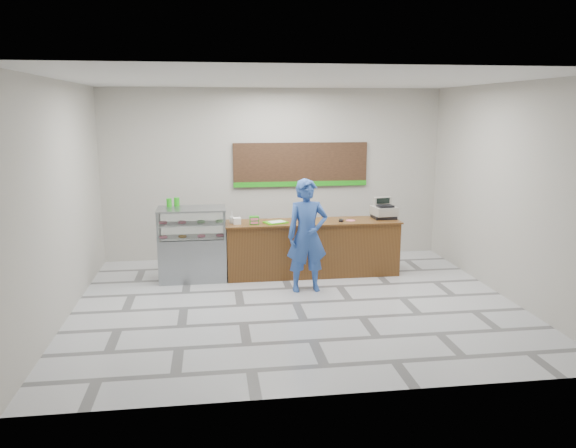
{
  "coord_description": "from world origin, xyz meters",
  "views": [
    {
      "loc": [
        -1.32,
        -8.52,
        3.06
      ],
      "look_at": [
        -0.0,
        0.9,
        1.12
      ],
      "focal_mm": 35.0,
      "sensor_mm": 36.0,
      "label": 1
    }
  ],
  "objects": [
    {
      "name": "card_terminal",
      "position": [
        1.07,
        1.44,
        1.05
      ],
      "size": [
        0.12,
        0.16,
        0.04
      ],
      "primitive_type": "cube",
      "rotation": [
        0.0,
        0.0,
        -0.38
      ],
      "color": "black",
      "rests_on": "sales_counter"
    },
    {
      "name": "cash_register",
      "position": [
        1.95,
        1.65,
        1.18
      ],
      "size": [
        0.46,
        0.48,
        0.39
      ],
      "rotation": [
        0.0,
        0.0,
        0.13
      ],
      "color": "black",
      "rests_on": "sales_counter"
    },
    {
      "name": "donut_decal",
      "position": [
        1.26,
        1.51,
        1.03
      ],
      "size": [
        0.17,
        0.17,
        0.0
      ],
      "primitive_type": "cylinder",
      "color": "pink",
      "rests_on": "sales_counter"
    },
    {
      "name": "floor",
      "position": [
        0.0,
        0.0,
        0.0
      ],
      "size": [
        7.0,
        7.0,
        0.0
      ],
      "primitive_type": "plane",
      "color": "silver",
      "rests_on": "ground"
    },
    {
      "name": "green_cup_right",
      "position": [
        -1.94,
        1.82,
        1.41
      ],
      "size": [
        0.1,
        0.1,
        0.16
      ],
      "primitive_type": "cylinder",
      "color": "#1F9C15",
      "rests_on": "display_case"
    },
    {
      "name": "display_case",
      "position": [
        -1.67,
        1.55,
        0.67
      ],
      "size": [
        1.22,
        0.72,
        1.33
      ],
      "color": "gray",
      "rests_on": "floor"
    },
    {
      "name": "napkin_box",
      "position": [
        -0.86,
        1.47,
        1.09
      ],
      "size": [
        0.14,
        0.14,
        0.11
      ],
      "primitive_type": "cube",
      "rotation": [
        0.0,
        0.0,
        0.07
      ],
      "color": "white",
      "rests_on": "sales_counter"
    },
    {
      "name": "serving_tray",
      "position": [
        -0.15,
        1.48,
        1.04
      ],
      "size": [
        0.47,
        0.41,
        0.02
      ],
      "rotation": [
        0.0,
        0.0,
        0.38
      ],
      "color": "#3DBA06",
      "rests_on": "sales_counter"
    },
    {
      "name": "menu_board",
      "position": [
        0.55,
        2.96,
        1.93
      ],
      "size": [
        2.8,
        0.06,
        0.9
      ],
      "color": "black",
      "rests_on": "back_wall"
    },
    {
      "name": "promo_box",
      "position": [
        -0.55,
        1.4,
        1.1
      ],
      "size": [
        0.17,
        0.12,
        0.15
      ],
      "primitive_type": "cube",
      "rotation": [
        0.0,
        0.0,
        -0.05
      ],
      "color": "#1F9C15",
      "rests_on": "sales_counter"
    },
    {
      "name": "sales_counter",
      "position": [
        0.55,
        1.55,
        0.52
      ],
      "size": [
        3.26,
        0.76,
        1.03
      ],
      "color": "brown",
      "rests_on": "floor"
    },
    {
      "name": "back_wall",
      "position": [
        0.0,
        3.0,
        1.75
      ],
      "size": [
        7.0,
        0.0,
        7.0
      ],
      "primitive_type": "plane",
      "rotation": [
        1.57,
        0.0,
        0.0
      ],
      "color": "#B3AFA4",
      "rests_on": "floor"
    },
    {
      "name": "ceiling",
      "position": [
        0.0,
        0.0,
        3.5
      ],
      "size": [
        7.0,
        7.0,
        0.0
      ],
      "primitive_type": "plane",
      "rotation": [
        3.14,
        0.0,
        0.0
      ],
      "color": "silver",
      "rests_on": "back_wall"
    },
    {
      "name": "straw_cup",
      "position": [
        -0.95,
        1.56,
        1.09
      ],
      "size": [
        0.08,
        0.08,
        0.12
      ],
      "primitive_type": "cylinder",
      "color": "silver",
      "rests_on": "sales_counter"
    },
    {
      "name": "green_cup_left",
      "position": [
        -2.07,
        1.76,
        1.4
      ],
      "size": [
        0.1,
        0.1,
        0.15
      ],
      "primitive_type": "cylinder",
      "color": "#1F9C15",
      "rests_on": "display_case"
    },
    {
      "name": "customer",
      "position": [
        0.29,
        0.63,
        0.97
      ],
      "size": [
        0.73,
        0.5,
        1.93
      ],
      "primitive_type": "imported",
      "rotation": [
        0.0,
        0.0,
        0.05
      ],
      "color": "#2C50A1",
      "rests_on": "floor"
    }
  ]
}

